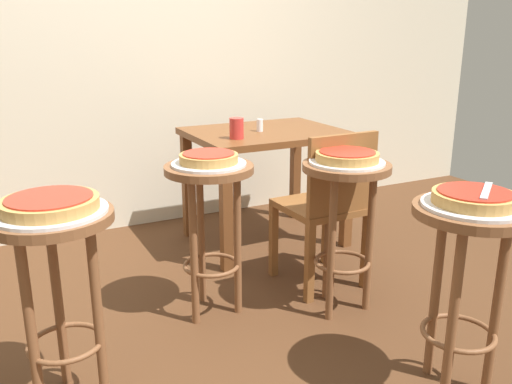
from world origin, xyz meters
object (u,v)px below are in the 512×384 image
at_px(stool_middle, 57,265).
at_px(cup_near_edge, 237,128).
at_px(wooden_chair, 328,203).
at_px(pizza_server_knife, 486,191).
at_px(serving_plate_rear, 209,164).
at_px(serving_plate_leftside, 347,162).
at_px(pizza_rear, 209,158).
at_px(pizza_leftside, 347,156).
at_px(pizza_middle, 50,203).
at_px(dining_table, 265,149).
at_px(stool_rear, 210,205).
at_px(pizza_foreground, 474,198).
at_px(stool_foreground, 467,257).
at_px(condiment_shaker, 260,125).
at_px(stool_leftside, 345,202).
at_px(serving_plate_foreground, 474,205).
at_px(serving_plate_middle, 51,211).

distance_m(stool_middle, cup_near_edge, 1.49).
xyz_separation_m(wooden_chair, pizza_server_knife, (-0.04, -0.99, 0.34)).
relative_size(serving_plate_rear, pizza_server_knife, 1.55).
distance_m(serving_plate_leftside, pizza_rear, 0.64).
bearing_deg(pizza_leftside, wooden_chair, 73.68).
bearing_deg(serving_plate_leftside, pizza_middle, -174.19).
xyz_separation_m(pizza_rear, dining_table, (0.67, 0.72, -0.16)).
bearing_deg(stool_rear, pizza_foreground, -59.13).
bearing_deg(pizza_server_knife, serving_plate_leftside, 56.63).
bearing_deg(pizza_rear, pizza_leftside, -23.75).
relative_size(stool_foreground, condiment_shaker, 9.71).
xyz_separation_m(stool_leftside, pizza_leftside, (-0.00, 0.00, 0.22)).
bearing_deg(serving_plate_leftside, serving_plate_rear, 156.25).
xyz_separation_m(serving_plate_foreground, pizza_leftside, (-0.01, 0.73, 0.03)).
distance_m(stool_rear, pizza_server_knife, 1.20).
relative_size(stool_leftside, dining_table, 0.80).
bearing_deg(serving_plate_middle, stool_foreground, -24.31).
bearing_deg(pizza_server_knife, pizza_leftside, 56.63).
height_order(pizza_foreground, pizza_rear, same).
bearing_deg(pizza_server_knife, stool_foreground, 110.18).
bearing_deg(cup_near_edge, pizza_middle, -139.95).
bearing_deg(stool_leftside, pizza_foreground, -89.53).
distance_m(serving_plate_rear, condiment_shaker, 0.95).
bearing_deg(pizza_rear, pizza_foreground, -59.13).
xyz_separation_m(serving_plate_leftside, stool_rear, (-0.58, 0.26, -0.19)).
height_order(serving_plate_rear, condiment_shaker, condiment_shaker).
height_order(pizza_middle, stool_rear, pizza_middle).
relative_size(pizza_foreground, pizza_middle, 0.89).
bearing_deg(pizza_middle, condiment_shaker, 39.06).
xyz_separation_m(serving_plate_foreground, condiment_shaker, (0.04, 1.69, 0.02)).
distance_m(serving_plate_leftside, cup_near_edge, 0.83).
relative_size(pizza_leftside, pizza_server_knife, 1.32).
height_order(pizza_foreground, serving_plate_rear, pizza_foreground).
bearing_deg(serving_plate_foreground, stool_rear, 120.87).
distance_m(serving_plate_leftside, stool_rear, 0.66).
height_order(pizza_leftside, wooden_chair, wooden_chair).
relative_size(stool_rear, pizza_server_knife, 3.37).
xyz_separation_m(stool_foreground, serving_plate_leftside, (-0.01, 0.73, 0.19)).
bearing_deg(condiment_shaker, pizza_leftside, -92.71).
height_order(serving_plate_foreground, pizza_leftside, pizza_leftside).
xyz_separation_m(serving_plate_middle, cup_near_edge, (1.13, 0.95, 0.05)).
distance_m(stool_foreground, stool_leftside, 0.73).
relative_size(dining_table, condiment_shaker, 12.19).
bearing_deg(serving_plate_leftside, stool_foreground, -89.53).
bearing_deg(stool_rear, pizza_middle, -151.86).
bearing_deg(cup_near_edge, wooden_chair, -66.01).
bearing_deg(serving_plate_rear, pizza_rear, 0.00).
bearing_deg(pizza_rear, pizza_middle, -151.86).
bearing_deg(stool_middle, pizza_foreground, -24.31).
height_order(stool_middle, pizza_rear, pizza_rear).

